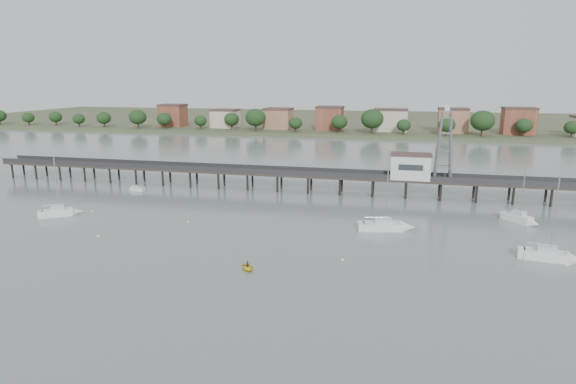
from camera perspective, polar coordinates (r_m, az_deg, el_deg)
name	(u,v)px	position (r m, az deg, el deg)	size (l,w,h in m)	color
ground_plane	(174,315)	(54.29, -13.36, -13.98)	(500.00, 500.00, 0.00)	slate
pier	(294,174)	(107.35, 0.77, 2.11)	(150.00, 5.00, 5.50)	#2D2823
pier_building	(410,166)	(104.47, 14.31, 2.99)	(8.40, 5.40, 5.30)	silver
lattice_tower	(444,146)	(104.17, 18.04, 5.19)	(3.20, 3.20, 15.50)	slate
sailboat_a	(64,212)	(97.69, -25.07, -2.17)	(6.65, 5.74, 11.45)	white
sailboat_e	(523,219)	(93.40, 26.04, -2.94)	(5.73, 5.91, 10.72)	white
sailboat_c	(391,226)	(81.94, 12.15, -4.01)	(9.00, 4.34, 14.27)	white
sailboat_d	(556,257)	(76.42, 29.14, -6.70)	(7.88, 3.40, 12.65)	white
white_tender	(137,189)	(113.49, -17.45, 0.35)	(3.43, 1.71, 1.29)	white
yellow_dinghy	(248,269)	(64.60, -4.81, -9.10)	(2.02, 0.59, 2.83)	yellow
dinghy_occupant	(248,269)	(64.60, -4.81, -9.10)	(0.35, 0.96, 0.23)	black
mooring_buoys	(265,233)	(78.66, -2.78, -4.87)	(79.35, 22.47, 0.39)	beige
far_shore	(361,121)	(284.33, 8.70, 8.33)	(500.00, 170.00, 10.40)	#475133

